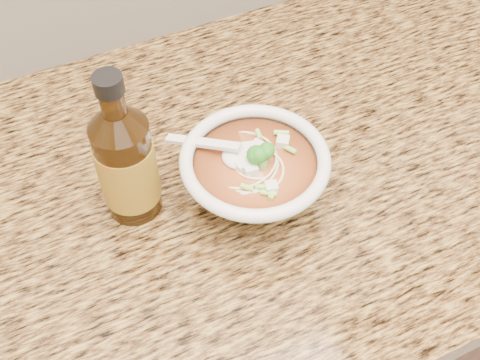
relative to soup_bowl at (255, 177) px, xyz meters
name	(u,v)px	position (x,y,z in m)	size (l,w,h in m)	color
cabinet	(212,330)	(-0.05, 0.06, -0.51)	(4.00, 0.65, 0.86)	black
counter_slab	(200,187)	(-0.05, 0.06, -0.06)	(4.00, 0.68, 0.04)	olive
soup_bowl	(255,177)	(0.00, 0.00, 0.00)	(0.18, 0.18, 0.10)	silver
hot_sauce_bottle	(126,163)	(-0.14, 0.06, 0.04)	(0.08, 0.08, 0.22)	#402308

